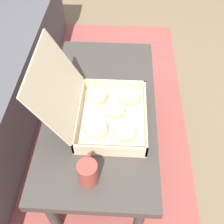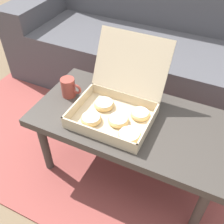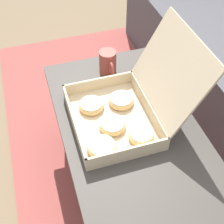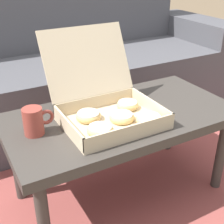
# 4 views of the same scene
# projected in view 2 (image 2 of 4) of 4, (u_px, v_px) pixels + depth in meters

# --- Properties ---
(ground_plane) EXTENTS (12.00, 12.00, 0.00)m
(ground_plane) POSITION_uv_depth(u_px,v_px,m) (132.00, 161.00, 1.57)
(ground_plane) COLOR #756047
(area_rug) EXTENTS (2.57, 1.71, 0.01)m
(area_rug) POSITION_uv_depth(u_px,v_px,m) (149.00, 128.00, 1.76)
(area_rug) COLOR #994742
(area_rug) RESTS_ON ground_plane
(couch) EXTENTS (2.45, 0.75, 0.94)m
(couch) POSITION_uv_depth(u_px,v_px,m) (176.00, 54.00, 1.87)
(couch) COLOR #4C4C51
(couch) RESTS_ON ground_plane
(coffee_table) EXTENTS (0.95, 0.49, 0.41)m
(coffee_table) POSITION_uv_depth(u_px,v_px,m) (131.00, 125.00, 1.28)
(coffee_table) COLOR #3D3833
(coffee_table) RESTS_ON ground_plane
(pastry_box) EXTENTS (0.36, 0.42, 0.32)m
(pastry_box) POSITION_uv_depth(u_px,v_px,m) (118.00, 106.00, 1.22)
(pastry_box) COLOR beige
(pastry_box) RESTS_ON coffee_table
(coffee_mug) EXTENTS (0.11, 0.07, 0.10)m
(coffee_mug) POSITION_uv_depth(u_px,v_px,m) (69.00, 88.00, 1.33)
(coffee_mug) COLOR #993D33
(coffee_mug) RESTS_ON coffee_table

